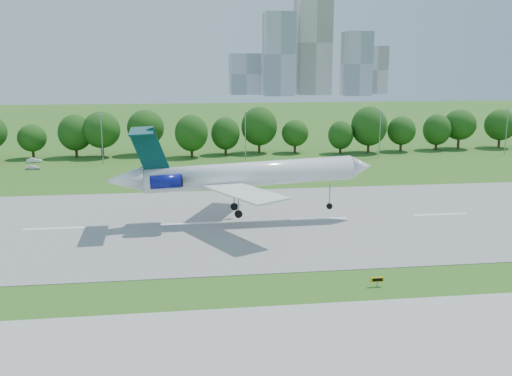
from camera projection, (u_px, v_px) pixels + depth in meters
name	position (u px, v px, depth m)	size (l,w,h in m)	color
ground	(196.00, 286.00, 62.43)	(600.00, 600.00, 0.00)	#346219
runway	(191.00, 224.00, 86.63)	(400.00, 45.00, 0.08)	gray
taxiway	(202.00, 372.00, 44.99)	(400.00, 23.00, 0.08)	#ADADA8
tree_line	(185.00, 132.00, 150.20)	(288.40, 8.40, 10.40)	#382314
light_poles	(175.00, 137.00, 140.16)	(175.90, 0.25, 12.19)	gray
skyline	(308.00, 55.00, 447.23)	(127.00, 52.00, 80.00)	#B2B2B7
airliner	(237.00, 174.00, 85.88)	(40.35, 29.42, 13.55)	white
taxi_sign_centre	(377.00, 280.00, 62.10)	(1.53, 0.21, 1.08)	gray
service_vehicle_a	(34.00, 160.00, 140.52)	(1.19, 3.41, 1.12)	white
service_vehicle_b	(33.00, 167.00, 131.38)	(1.29, 3.20, 1.09)	white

